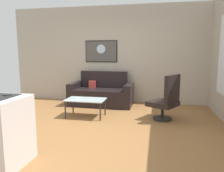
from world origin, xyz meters
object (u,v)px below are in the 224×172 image
couch (101,94)px  wall_painting (101,51)px  coffee_table (86,101)px  armchair (166,99)px

couch → wall_painting: bearing=104.4°
couch → wall_painting: size_ratio=1.82×
coffee_table → wall_painting: bearing=91.9°
couch → armchair: bearing=-32.7°
couch → armchair: size_ratio=1.75×
armchair → wall_painting: 2.64m
armchair → wall_painting: (-1.84, 1.58, 1.04)m
coffee_table → wall_painting: (-0.06, 1.67, 1.12)m
coffee_table → armchair: armchair is taller
armchair → couch: bearing=147.3°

